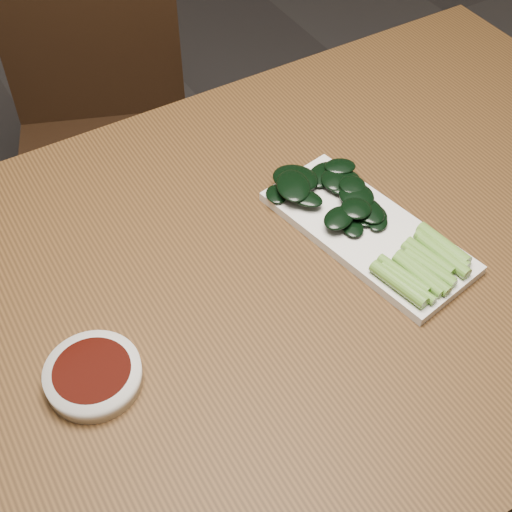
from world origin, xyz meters
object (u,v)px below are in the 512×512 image
sauce_bowl (93,375)px  serving_plate (367,232)px  table (261,309)px  gai_lan (364,218)px  chair_far (103,128)px

sauce_bowl → serving_plate: size_ratio=0.35×
table → gai_lan: size_ratio=4.37×
gai_lan → chair_far: bearing=100.1°
table → sauce_bowl: 0.27m
chair_far → sauce_bowl: bearing=-88.6°
sauce_bowl → gai_lan: gai_lan is taller
chair_far → sauce_bowl: 0.87m
serving_plate → gai_lan: (0.00, 0.01, 0.02)m
chair_far → gai_lan: 0.80m
sauce_bowl → table: bearing=9.2°
sauce_bowl → gai_lan: bearing=5.4°
chair_far → sauce_bowl: chair_far is taller
table → sauce_bowl: sauce_bowl is taller
serving_plate → gai_lan: 0.02m
table → gai_lan: (0.16, -0.00, 0.10)m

